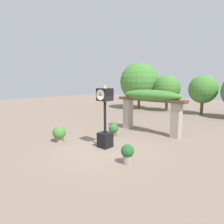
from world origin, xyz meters
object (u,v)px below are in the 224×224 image
Objects in this scene: pedestal_clock at (105,119)px; potted_plant_near_left at (59,133)px; potted_plant_near_right at (113,129)px; potted_plant_far_left at (127,153)px.

pedestal_clock is 3.66× the size of potted_plant_near_left.
pedestal_clock reaches higher than potted_plant_near_right.
potted_plant_near_left is at bearing -178.23° from potted_plant_far_left.
pedestal_clock is 2.40m from potted_plant_far_left.
potted_plant_near_right is 4.04m from potted_plant_far_left.
potted_plant_near_left is 4.46m from potted_plant_far_left.
potted_plant_near_left is 3.09m from potted_plant_near_right.
potted_plant_near_right is at bearing 120.42° from pedestal_clock.
potted_plant_far_left is at bearing -40.55° from potted_plant_near_right.
potted_plant_near_right is (1.39, 2.76, -0.06)m from potted_plant_near_left.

